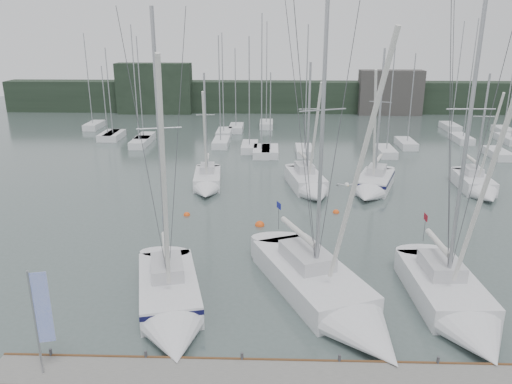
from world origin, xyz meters
TOP-DOWN VIEW (x-y plane):
  - ground at (0.00, 0.00)m, footprint 160.00×160.00m
  - dock at (0.00, -5.00)m, footprint 24.00×2.00m
  - far_treeline at (0.00, 62.00)m, footprint 90.00×4.00m
  - far_building_left at (-20.00, 60.00)m, footprint 12.00×3.00m
  - far_building_right at (18.00, 60.00)m, footprint 10.00×3.00m
  - mast_forest at (1.42, 39.00)m, footprint 57.45×20.90m
  - sailboat_near_left at (-5.68, -0.37)m, footprint 5.14×9.81m
  - sailboat_near_center at (2.32, 0.25)m, footprint 7.84×12.37m
  - sailboat_near_right at (8.15, -0.16)m, footprint 3.54×9.93m
  - sailboat_mid_b at (-6.48, 19.83)m, footprint 2.90×7.55m
  - sailboat_mid_c at (2.40, 19.25)m, footprint 3.93×8.11m
  - sailboat_mid_d at (7.72, 19.29)m, footprint 5.12×8.09m
  - sailboat_mid_e at (16.66, 19.38)m, footprint 2.71×7.32m
  - buoy_a at (-1.67, 11.58)m, footprint 0.68×0.68m
  - buoy_b at (4.08, 14.36)m, footprint 0.50×0.50m
  - buoy_c at (-7.21, 13.43)m, footprint 0.50×0.50m
  - dock_banner at (-9.63, -5.10)m, footprint 0.67×0.22m
  - seagull at (2.83, 1.96)m, footprint 0.97×0.45m

SIDE VIEW (x-z plane):
  - ground at x=0.00m, z-range 0.00..0.00m
  - buoy_a at x=-1.67m, z-range -0.34..0.34m
  - buoy_b at x=4.08m, z-range -0.25..0.25m
  - buoy_c at x=-7.21m, z-range -0.25..0.25m
  - dock at x=0.00m, z-range 0.00..0.40m
  - mast_forest at x=1.42m, z-range -6.95..7.93m
  - sailboat_mid_b at x=-6.48m, z-range -4.77..5.79m
  - sailboat_mid_e at x=16.66m, z-range -4.79..5.89m
  - sailboat_near_center at x=2.32m, z-range -7.70..8.90m
  - sailboat_near_left at x=-5.68m, z-range -7.04..8.25m
  - sailboat_mid_c at x=2.40m, z-range -5.17..6.38m
  - sailboat_mid_d at x=7.72m, z-range -5.75..6.96m
  - sailboat_near_right at x=8.15m, z-range -7.80..9.02m
  - far_treeline at x=0.00m, z-range 0.00..5.00m
  - dock_banner at x=-9.63m, z-range 0.81..5.31m
  - far_building_right at x=18.00m, z-range 0.00..7.00m
  - far_building_left at x=-20.00m, z-range 0.00..8.00m
  - seagull at x=2.83m, z-range 6.03..6.22m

